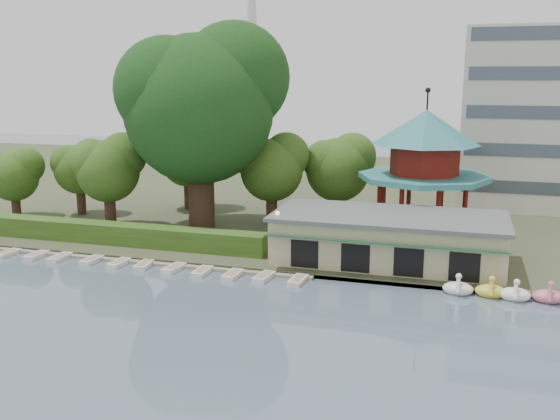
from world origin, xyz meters
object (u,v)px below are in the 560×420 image
at_px(dock, 118,258).
at_px(pavilion, 425,160).
at_px(big_tree, 201,99).
at_px(boathouse, 388,238).

bearing_deg(dock, pavilion, 31.66).
relative_size(dock, big_tree, 1.70).
bearing_deg(big_tree, boathouse, -18.41).
distance_m(pavilion, big_tree, 21.85).
bearing_deg(pavilion, boathouse, -101.28).
bearing_deg(boathouse, big_tree, 161.59).
xyz_separation_m(boathouse, big_tree, (-18.81, 6.26, 10.63)).
height_order(boathouse, pavilion, pavilion).
height_order(dock, big_tree, big_tree).
xyz_separation_m(dock, big_tree, (3.19, 11.03, 12.88)).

